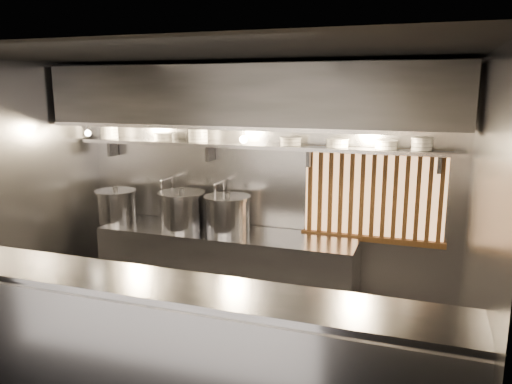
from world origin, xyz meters
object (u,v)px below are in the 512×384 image
Objects in this scene: stock_pot_mid at (227,214)px; stock_pot_right at (182,210)px; pendant_bulb at (244,139)px; stock_pot_left at (116,206)px; heat_lamp at (87,128)px.

stock_pot_right is (-0.55, -0.05, 0.01)m from stock_pot_mid.
pendant_bulb reaches higher than stock_pot_left.
stock_pot_left is at bearing -179.97° from stock_pot_right.
pendant_bulb is at bearing 2.77° from stock_pot_left.
stock_pot_mid is at bearing -171.64° from pendant_bulb.
stock_pot_mid is (1.60, 0.32, -0.96)m from heat_lamp.
heat_lamp is 1.87× the size of pendant_bulb.
stock_pot_mid reaches higher than stock_pot_left.
heat_lamp reaches higher than pendant_bulb.
stock_pot_left is at bearing -177.23° from pendant_bulb.
heat_lamp is at bearing -168.68° from stock_pot_mid.
stock_pot_mid is (1.46, 0.05, 0.01)m from stock_pot_left.
stock_pot_left is at bearing -177.97° from stock_pot_mid.
heat_lamp reaches higher than stock_pot_left.
heat_lamp is at bearing -165.59° from stock_pot_right.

